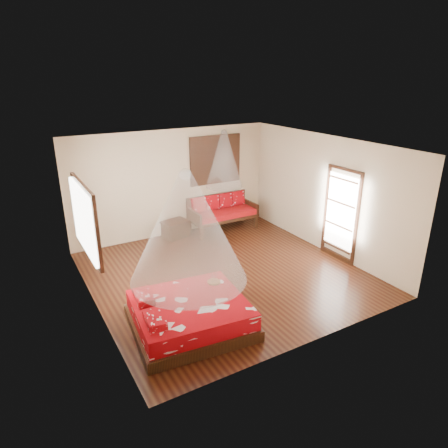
{
  "coord_description": "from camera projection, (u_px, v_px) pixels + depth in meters",
  "views": [
    {
      "loc": [
        -3.9,
        -6.73,
        4.12
      ],
      "look_at": [
        -0.0,
        0.04,
        1.15
      ],
      "focal_mm": 32.0,
      "sensor_mm": 36.0,
      "label": 1
    }
  ],
  "objects": [
    {
      "name": "wine_tray",
      "position": [
        214.0,
        280.0,
        7.33
      ],
      "size": [
        0.24,
        0.24,
        0.2
      ],
      "rotation": [
        0.0,
        0.0,
        0.19
      ],
      "color": "brown",
      "rests_on": "bed"
    },
    {
      "name": "window_left",
      "position": [
        87.0,
        219.0,
        7.03
      ],
      "size": [
        0.1,
        1.74,
        1.34
      ],
      "color": "black",
      "rests_on": "wall_left"
    },
    {
      "name": "storage_chest",
      "position": [
        175.0,
        229.0,
        10.59
      ],
      "size": [
        0.74,
        0.6,
        0.46
      ],
      "rotation": [
        0.0,
        0.0,
        0.2
      ],
      "color": "black",
      "rests_on": "floor"
    },
    {
      "name": "mosquito_net_daybed",
      "position": [
        224.0,
        159.0,
        10.44
      ],
      "size": [
        0.98,
        0.98,
        1.5
      ],
      "primitive_type": "cone",
      "color": "white",
      "rests_on": "ceiling"
    },
    {
      "name": "daybed",
      "position": [
        222.0,
        211.0,
        11.08
      ],
      "size": [
        1.86,
        0.82,
        0.96
      ],
      "color": "black",
      "rests_on": "floor"
    },
    {
      "name": "room",
      "position": [
        225.0,
        213.0,
        8.24
      ],
      "size": [
        5.54,
        5.54,
        2.84
      ],
      "color": "black",
      "rests_on": "ground"
    },
    {
      "name": "glazed_door",
      "position": [
        341.0,
        215.0,
        9.14
      ],
      "size": [
        0.08,
        1.02,
        2.16
      ],
      "color": "black",
      "rests_on": "floor"
    },
    {
      "name": "bed",
      "position": [
        189.0,
        315.0,
        6.81
      ],
      "size": [
        2.11,
        1.94,
        0.63
      ],
      "rotation": [
        0.0,
        0.0,
        -0.1
      ],
      "color": "black",
      "rests_on": "floor"
    },
    {
      "name": "mosquito_net_main",
      "position": [
        187.0,
        228.0,
        6.24
      ],
      "size": [
        1.91,
        1.91,
        1.8
      ],
      "primitive_type": "cone",
      "color": "white",
      "rests_on": "ceiling"
    },
    {
      "name": "shutter_panel",
      "position": [
        215.0,
        160.0,
        10.85
      ],
      "size": [
        1.52,
        0.06,
        1.32
      ],
      "color": "black",
      "rests_on": "wall_back"
    }
  ]
}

